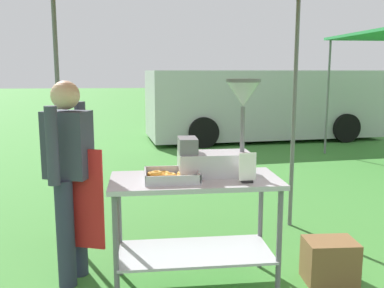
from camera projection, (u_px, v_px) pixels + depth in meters
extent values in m
plane|color=#3D7F33|center=(177.00, 158.00, 8.36)|extent=(70.00, 70.00, 0.00)
cylinder|color=slate|center=(59.00, 116.00, 4.26)|extent=(0.04, 0.04, 2.47)
cylinder|color=slate|center=(294.00, 114.00, 4.54)|extent=(0.04, 0.04, 2.47)
cube|color=#B7B7BC|center=(195.00, 180.00, 3.27)|extent=(1.29, 0.60, 0.04)
cube|color=#B7B7BC|center=(195.00, 252.00, 3.37)|extent=(1.19, 0.56, 0.02)
cylinder|color=slate|center=(116.00, 252.00, 3.03)|extent=(0.04, 0.04, 0.84)
cylinder|color=slate|center=(279.00, 244.00, 3.16)|extent=(0.04, 0.04, 0.84)
cylinder|color=slate|center=(119.00, 227.00, 3.52)|extent=(0.04, 0.04, 0.84)
cylinder|color=slate|center=(260.00, 221.00, 3.66)|extent=(0.04, 0.04, 0.84)
cube|color=#B7B7BC|center=(172.00, 179.00, 3.21)|extent=(0.40, 0.34, 0.01)
cube|color=#B7B7BC|center=(173.00, 180.00, 3.05)|extent=(0.40, 0.01, 0.06)
cube|color=#B7B7BC|center=(170.00, 170.00, 3.37)|extent=(0.40, 0.01, 0.06)
cube|color=#B7B7BC|center=(145.00, 175.00, 3.18)|extent=(0.01, 0.34, 0.06)
cube|color=#B7B7BC|center=(198.00, 174.00, 3.23)|extent=(0.01, 0.34, 0.06)
torus|color=gold|center=(170.00, 175.00, 3.24)|extent=(0.12, 0.12, 0.03)
torus|color=gold|center=(182.00, 176.00, 3.21)|extent=(0.10, 0.10, 0.03)
torus|color=gold|center=(160.00, 176.00, 3.21)|extent=(0.13, 0.13, 0.03)
torus|color=gold|center=(164.00, 180.00, 3.11)|extent=(0.09, 0.09, 0.03)
torus|color=gold|center=(164.00, 173.00, 3.30)|extent=(0.11, 0.11, 0.03)
torus|color=gold|center=(193.00, 179.00, 3.12)|extent=(0.13, 0.13, 0.03)
torus|color=gold|center=(179.00, 180.00, 3.11)|extent=(0.09, 0.09, 0.03)
torus|color=gold|center=(183.00, 174.00, 3.29)|extent=(0.12, 0.12, 0.03)
torus|color=gold|center=(153.00, 179.00, 3.14)|extent=(0.11, 0.11, 0.03)
torus|color=gold|center=(153.00, 174.00, 3.28)|extent=(0.11, 0.11, 0.03)
torus|color=gold|center=(157.00, 173.00, 3.20)|extent=(0.11, 0.11, 0.03)
cube|color=#B7B7BC|center=(214.00, 164.00, 3.35)|extent=(0.56, 0.28, 0.18)
cube|color=slate|center=(188.00, 145.00, 3.30)|extent=(0.14, 0.22, 0.12)
cylinder|color=slate|center=(243.00, 129.00, 3.33)|extent=(0.04, 0.04, 0.35)
cone|color=#B7B7BC|center=(243.00, 95.00, 3.29)|extent=(0.25, 0.25, 0.19)
cylinder|color=slate|center=(243.00, 81.00, 3.27)|extent=(0.27, 0.27, 0.02)
cube|color=black|center=(247.00, 181.00, 3.14)|extent=(0.08, 0.05, 0.02)
cube|color=white|center=(248.00, 167.00, 3.12)|extent=(0.13, 0.02, 0.20)
cylinder|color=#2D3347|center=(78.00, 225.00, 3.53)|extent=(0.14, 0.14, 0.86)
cylinder|color=#2D3347|center=(66.00, 234.00, 3.34)|extent=(0.14, 0.14, 0.86)
cube|color=#383D4C|center=(68.00, 144.00, 3.32)|extent=(0.39, 0.32, 0.52)
cube|color=red|center=(84.00, 199.00, 3.36)|extent=(0.31, 0.13, 0.80)
cylinder|color=#383D4C|center=(81.00, 137.00, 3.52)|extent=(0.12, 0.12, 0.58)
cylinder|color=#383D4C|center=(52.00, 146.00, 3.10)|extent=(0.12, 0.12, 0.58)
sphere|color=#DBB28E|center=(65.00, 95.00, 3.25)|extent=(0.22, 0.22, 0.22)
cube|color=brown|center=(330.00, 261.00, 3.45)|extent=(0.42, 0.31, 0.35)
cube|color=#BCBCC1|center=(262.00, 103.00, 10.67)|extent=(5.79, 2.44, 1.60)
cube|color=#1E2833|center=(175.00, 88.00, 10.14)|extent=(0.26, 1.62, 0.70)
cylinder|color=black|center=(203.00, 132.00, 9.50)|extent=(0.70, 0.31, 0.68)
cylinder|color=black|center=(186.00, 122.00, 11.29)|extent=(0.70, 0.31, 0.68)
cylinder|color=black|center=(345.00, 128.00, 10.23)|extent=(0.70, 0.31, 0.68)
cylinder|color=black|center=(308.00, 119.00, 12.03)|extent=(0.70, 0.31, 0.68)
cylinder|color=slate|center=(328.00, 98.00, 8.67)|extent=(0.04, 0.04, 2.28)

